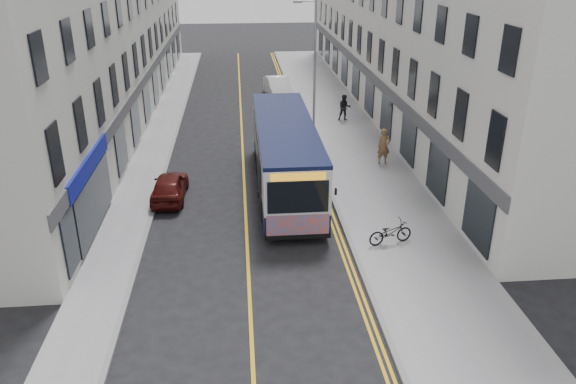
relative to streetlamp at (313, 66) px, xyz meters
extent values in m
plane|color=black|center=(-4.17, -14.00, -4.38)|extent=(140.00, 140.00, 0.00)
cube|color=gray|center=(2.08, -2.00, -4.32)|extent=(4.50, 64.00, 0.12)
cube|color=gray|center=(-9.17, -2.00, -4.32)|extent=(2.00, 64.00, 0.12)
cube|color=slate|center=(-0.17, -2.00, -4.32)|extent=(0.18, 64.00, 0.13)
cube|color=slate|center=(-8.17, -2.00, -4.32)|extent=(0.18, 64.00, 0.13)
cube|color=gold|center=(-4.17, -2.00, -4.38)|extent=(0.12, 64.00, 0.01)
cube|color=gold|center=(-0.62, -2.00, -4.38)|extent=(0.10, 64.00, 0.01)
cube|color=gold|center=(-0.42, -2.00, -4.38)|extent=(0.10, 64.00, 0.01)
cube|color=silver|center=(7.33, 7.00, 2.12)|extent=(6.00, 46.00, 13.00)
cube|color=beige|center=(-13.17, 7.00, 2.12)|extent=(6.00, 46.00, 13.00)
cylinder|color=#989AA0|center=(0.08, 0.00, -0.38)|extent=(0.14, 0.14, 8.00)
cylinder|color=#989AA0|center=(-0.42, 0.00, 3.52)|extent=(1.00, 0.08, 0.08)
cube|color=#989AA0|center=(-0.92, 0.00, 3.47)|extent=(0.50, 0.18, 0.12)
cube|color=#0B1133|center=(-2.23, -7.27, -3.57)|extent=(2.55, 11.21, 0.92)
cube|color=silver|center=(-2.23, -7.27, -2.19)|extent=(2.55, 11.21, 1.83)
cube|color=#0B1133|center=(-2.23, -7.27, -1.19)|extent=(2.57, 11.21, 0.16)
cube|color=black|center=(-3.52, -6.66, -2.40)|extent=(0.04, 8.76, 1.17)
cube|color=black|center=(-0.94, -6.66, -2.40)|extent=(0.04, 8.76, 1.17)
cube|color=black|center=(-2.23, -12.89, -2.29)|extent=(2.29, 0.04, 1.27)
cube|color=#F24814|center=(-2.23, -12.89, -3.52)|extent=(2.39, 0.04, 0.97)
cube|color=orange|center=(-2.23, -12.90, -1.48)|extent=(2.04, 0.04, 0.29)
cylinder|color=black|center=(-3.38, -10.63, -3.87)|extent=(0.29, 1.02, 1.02)
cylinder|color=black|center=(-1.08, -10.63, -3.87)|extent=(0.29, 1.02, 1.02)
cylinder|color=black|center=(-3.38, -5.03, -3.87)|extent=(0.29, 1.02, 1.02)
cylinder|color=black|center=(-1.08, -5.03, -3.87)|extent=(0.29, 1.02, 1.02)
cylinder|color=black|center=(-3.38, -3.19, -3.87)|extent=(0.29, 1.02, 1.02)
cylinder|color=black|center=(-1.08, -3.19, -3.87)|extent=(0.29, 1.02, 1.02)
imported|color=black|center=(1.30, -13.16, -3.80)|extent=(1.87, 1.01, 0.93)
imported|color=brown|center=(3.14, -4.63, -3.32)|extent=(0.71, 0.48, 1.89)
imported|color=black|center=(2.56, 3.43, -3.41)|extent=(0.86, 0.68, 1.71)
imported|color=white|center=(-1.26, 10.44, -3.63)|extent=(2.10, 4.74, 1.51)
imported|color=#440D0B|center=(-7.57, -7.90, -3.76)|extent=(1.56, 3.67, 1.24)
camera|label=1|loc=(-4.30, -31.72, 6.23)|focal=35.00mm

